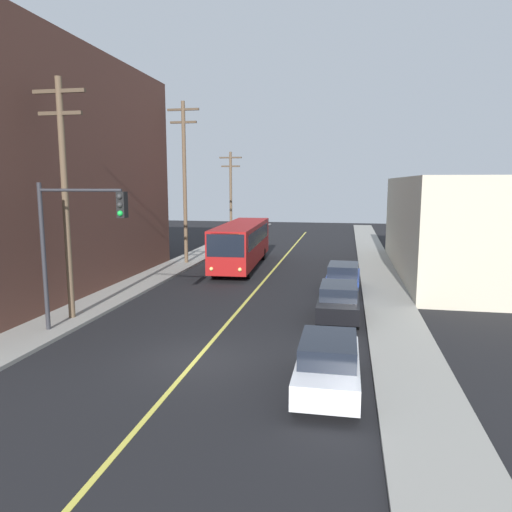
{
  "coord_description": "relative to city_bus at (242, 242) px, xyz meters",
  "views": [
    {
      "loc": [
        5.05,
        -15.4,
        6.13
      ],
      "look_at": [
        0.0,
        11.21,
        2.0
      ],
      "focal_mm": 33.68,
      "sensor_mm": 36.0,
      "label": 1
    }
  ],
  "objects": [
    {
      "name": "ground_plane",
      "position": [
        2.47,
        -18.66,
        -1.82
      ],
      "size": [
        120.0,
        120.0,
        0.0
      ],
      "primitive_type": "plane",
      "color": "black"
    },
    {
      "name": "sidewalk_right",
      "position": [
        9.72,
        -8.66,
        -1.74
      ],
      "size": [
        2.5,
        90.0,
        0.15
      ],
      "primitive_type": "cube",
      "color": "gray",
      "rests_on": "ground"
    },
    {
      "name": "utility_pole_near",
      "position": [
        -4.53,
        -15.03,
        4.04
      ],
      "size": [
        2.4,
        0.28,
        10.39
      ],
      "color": "brown",
      "rests_on": "sidewalk_left"
    },
    {
      "name": "utility_pole_mid",
      "position": [
        -4.42,
        0.37,
        4.8
      ],
      "size": [
        2.4,
        0.28,
        11.86
      ],
      "color": "brown",
      "rests_on": "sidewalk_left"
    },
    {
      "name": "building_left_brick",
      "position": [
        -11.02,
        -9.99,
        4.87
      ],
      "size": [
        10.0,
        22.15,
        13.37
      ],
      "color": "brown",
      "rests_on": "ground"
    },
    {
      "name": "parked_car_white",
      "position": [
        7.09,
        -20.36,
        -0.98
      ],
      "size": [
        1.83,
        4.4,
        1.62
      ],
      "color": "silver",
      "rests_on": "ground"
    },
    {
      "name": "parked_car_blue",
      "position": [
        7.39,
        -7.03,
        -0.98
      ],
      "size": [
        1.96,
        4.46,
        1.62
      ],
      "color": "navy",
      "rests_on": "ground"
    },
    {
      "name": "utility_pole_far",
      "position": [
        -4.77,
        16.2,
        3.43
      ],
      "size": [
        2.4,
        0.28,
        9.23
      ],
      "color": "brown",
      "rests_on": "sidewalk_left"
    },
    {
      "name": "traffic_signal_left_corner",
      "position": [
        -2.94,
        -16.87,
        2.49
      ],
      "size": [
        3.75,
        0.48,
        6.0
      ],
      "color": "#2D2D33",
      "rests_on": "sidewalk_left"
    },
    {
      "name": "sidewalk_left",
      "position": [
        -4.78,
        -8.66,
        -1.74
      ],
      "size": [
        2.5,
        90.0,
        0.15
      ],
      "primitive_type": "cube",
      "color": "gray",
      "rests_on": "ground"
    },
    {
      "name": "building_right_warehouse",
      "position": [
        16.96,
        -0.07,
        1.43
      ],
      "size": [
        12.0,
        19.96,
        6.5
      ],
      "color": "beige",
      "rests_on": "ground"
    },
    {
      "name": "city_bus",
      "position": [
        0.0,
        0.0,
        0.0
      ],
      "size": [
        3.12,
        12.24,
        3.2
      ],
      "color": "maroon",
      "rests_on": "ground"
    },
    {
      "name": "parked_car_black",
      "position": [
        7.25,
        -12.54,
        -0.98
      ],
      "size": [
        1.84,
        4.41,
        1.62
      ],
      "color": "black",
      "rests_on": "ground"
    },
    {
      "name": "lane_stripe_center",
      "position": [
        2.47,
        -3.66,
        -1.81
      ],
      "size": [
        0.16,
        60.0,
        0.01
      ],
      "primitive_type": "cube",
      "color": "#D8CC4C",
      "rests_on": "ground"
    }
  ]
}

